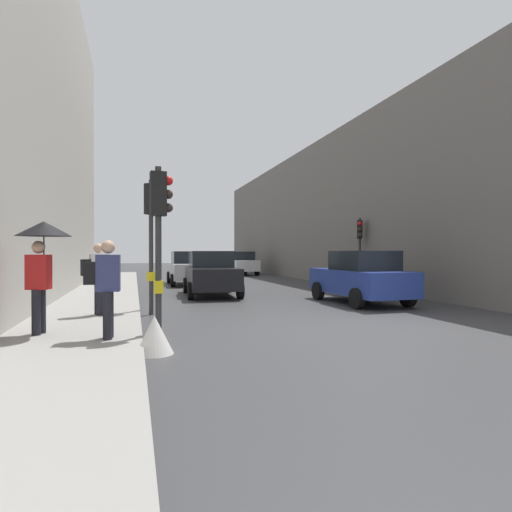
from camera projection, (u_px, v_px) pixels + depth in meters
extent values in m
plane|color=#38383A|center=(367.00, 327.00, 9.76)|extent=(120.00, 120.00, 0.00)
cube|color=gray|center=(98.00, 303.00, 13.80)|extent=(2.56, 40.00, 0.16)
cube|color=slate|center=(378.00, 218.00, 29.31)|extent=(12.00, 35.67, 8.13)
cylinder|color=#2D2D2D|center=(158.00, 254.00, 8.15)|extent=(0.12, 0.12, 3.35)
cube|color=black|center=(158.00, 194.00, 8.14)|extent=(0.32, 0.26, 0.84)
cube|color=yellow|center=(158.00, 287.00, 8.15)|extent=(0.17, 0.21, 0.24)
sphere|color=red|center=(168.00, 181.00, 8.20)|extent=(0.18, 0.18, 0.18)
sphere|color=#2D231E|center=(168.00, 194.00, 8.20)|extent=(0.18, 0.18, 0.18)
sphere|color=#2D231E|center=(168.00, 208.00, 8.20)|extent=(0.18, 0.18, 0.18)
cylinder|color=#2D2D2D|center=(360.00, 254.00, 19.29)|extent=(0.12, 0.12, 3.26)
cube|color=black|center=(360.00, 230.00, 19.28)|extent=(0.35, 0.38, 0.84)
cube|color=yellow|center=(360.00, 267.00, 19.30)|extent=(0.25, 0.24, 0.24)
sphere|color=red|center=(360.00, 224.00, 19.10)|extent=(0.18, 0.18, 0.18)
sphere|color=#2D231E|center=(360.00, 229.00, 19.10)|extent=(0.18, 0.18, 0.18)
sphere|color=#2D231E|center=(360.00, 235.00, 19.10)|extent=(0.18, 0.18, 0.18)
cylinder|color=#2D2D2D|center=(151.00, 247.00, 11.65)|extent=(0.12, 0.12, 3.69)
cube|color=black|center=(151.00, 199.00, 11.64)|extent=(0.38, 0.37, 0.84)
cube|color=yellow|center=(151.00, 276.00, 11.66)|extent=(0.25, 0.26, 0.24)
sphere|color=red|center=(157.00, 189.00, 11.57)|extent=(0.18, 0.18, 0.18)
sphere|color=#2D231E|center=(157.00, 199.00, 11.58)|extent=(0.18, 0.18, 0.18)
sphere|color=#2D231E|center=(157.00, 208.00, 11.58)|extent=(0.18, 0.18, 0.18)
cube|color=silver|center=(240.00, 265.00, 32.22)|extent=(2.10, 4.32, 0.80)
cube|color=black|center=(241.00, 256.00, 31.98)|extent=(1.74, 2.11, 0.64)
cylinder|color=black|center=(223.00, 270.00, 33.18)|extent=(0.27, 0.65, 0.64)
cylinder|color=black|center=(245.00, 270.00, 33.80)|extent=(0.27, 0.65, 0.64)
cylinder|color=black|center=(234.00, 272.00, 30.65)|extent=(0.27, 0.65, 0.64)
cylinder|color=black|center=(257.00, 271.00, 31.27)|extent=(0.27, 0.65, 0.64)
cube|color=#2D6038|center=(218.00, 263.00, 37.35)|extent=(1.84, 4.22, 0.80)
cube|color=black|center=(218.00, 255.00, 37.10)|extent=(1.62, 2.01, 0.64)
cylinder|color=black|center=(205.00, 268.00, 38.41)|extent=(0.23, 0.64, 0.64)
cylinder|color=black|center=(225.00, 267.00, 38.89)|extent=(0.23, 0.64, 0.64)
cylinder|color=black|center=(210.00, 269.00, 35.81)|extent=(0.23, 0.64, 0.64)
cylinder|color=black|center=(231.00, 269.00, 36.29)|extent=(0.23, 0.64, 0.64)
cube|color=navy|center=(360.00, 282.00, 14.34)|extent=(1.88, 4.23, 0.80)
cube|color=black|center=(364.00, 260.00, 14.10)|extent=(1.64, 2.03, 0.64)
cylinder|color=black|center=(318.00, 291.00, 15.37)|extent=(0.23, 0.64, 0.64)
cylinder|color=black|center=(362.00, 289.00, 15.90)|extent=(0.23, 0.64, 0.64)
cylinder|color=black|center=(357.00, 299.00, 12.79)|extent=(0.23, 0.64, 0.64)
cylinder|color=black|center=(408.00, 297.00, 13.32)|extent=(0.23, 0.64, 0.64)
cube|color=#BCBCC1|center=(188.00, 271.00, 22.51)|extent=(1.83, 4.21, 0.80)
cube|color=black|center=(188.00, 257.00, 22.75)|extent=(1.61, 2.01, 0.64)
cylinder|color=black|center=(209.00, 280.00, 21.46)|extent=(0.22, 0.64, 0.64)
cylinder|color=black|center=(173.00, 280.00, 20.97)|extent=(0.22, 0.64, 0.64)
cylinder|color=black|center=(201.00, 277.00, 24.06)|extent=(0.22, 0.64, 0.64)
cylinder|color=black|center=(169.00, 277.00, 23.57)|extent=(0.22, 0.64, 0.64)
cube|color=black|center=(211.00, 277.00, 16.81)|extent=(2.02, 4.29, 0.80)
cube|color=black|center=(211.00, 259.00, 17.04)|extent=(1.71, 2.08, 0.64)
cylinder|color=black|center=(240.00, 290.00, 15.69)|extent=(0.25, 0.65, 0.64)
cylinder|color=black|center=(191.00, 291.00, 15.29)|extent=(0.25, 0.65, 0.64)
cylinder|color=black|center=(228.00, 285.00, 18.33)|extent=(0.25, 0.65, 0.64)
cylinder|color=black|center=(186.00, 285.00, 17.92)|extent=(0.25, 0.65, 0.64)
cylinder|color=black|center=(41.00, 311.00, 8.17)|extent=(0.16, 0.16, 0.85)
cylinder|color=black|center=(36.00, 313.00, 7.97)|extent=(0.16, 0.16, 0.85)
cube|color=red|center=(39.00, 272.00, 8.06)|extent=(0.45, 0.35, 0.66)
sphere|color=tan|center=(39.00, 247.00, 8.06)|extent=(0.24, 0.24, 0.24)
cylinder|color=black|center=(44.00, 259.00, 8.06)|extent=(0.02, 0.02, 0.90)
cone|color=black|center=(44.00, 229.00, 8.06)|extent=(1.00, 1.00, 0.28)
cylinder|color=black|center=(109.00, 314.00, 7.76)|extent=(0.16, 0.16, 0.85)
cylinder|color=black|center=(107.00, 316.00, 7.57)|extent=(0.16, 0.16, 0.85)
cube|color=navy|center=(108.00, 273.00, 7.66)|extent=(0.42, 0.29, 0.66)
sphere|color=tan|center=(108.00, 247.00, 7.65)|extent=(0.24, 0.24, 0.24)
cube|color=black|center=(91.00, 273.00, 7.60)|extent=(0.22, 0.30, 0.40)
cylinder|color=black|center=(98.00, 297.00, 10.62)|extent=(0.16, 0.16, 0.85)
cylinder|color=black|center=(100.00, 298.00, 10.46)|extent=(0.16, 0.16, 0.85)
cube|color=silver|center=(99.00, 267.00, 10.53)|extent=(0.46, 0.37, 0.66)
sphere|color=tan|center=(99.00, 248.00, 10.53)|extent=(0.24, 0.24, 0.24)
cube|color=black|center=(86.00, 268.00, 10.37)|extent=(0.27, 0.33, 0.40)
cone|color=silver|center=(155.00, 335.00, 7.16)|extent=(0.64, 0.64, 0.65)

